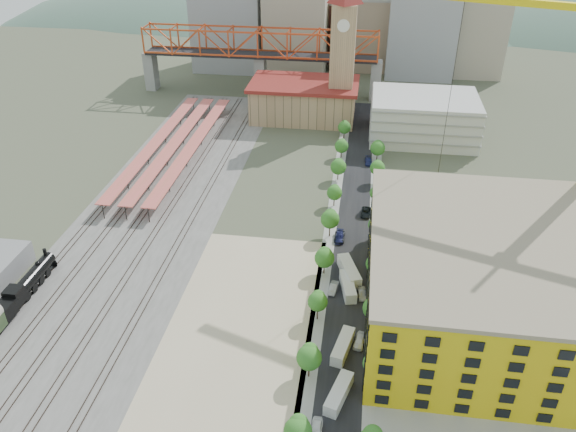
# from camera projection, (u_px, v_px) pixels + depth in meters

# --- Properties ---
(ground) EXTENTS (400.00, 400.00, 0.00)m
(ground) POSITION_uv_depth(u_px,v_px,m) (284.00, 244.00, 133.17)
(ground) COLOR #474C38
(ground) RESTS_ON ground
(ballast_strip) EXTENTS (36.00, 165.00, 0.06)m
(ballast_strip) POSITION_uv_depth(u_px,v_px,m) (162.00, 198.00, 152.35)
(ballast_strip) COLOR #605E59
(ballast_strip) RESTS_ON ground
(dirt_lot) EXTENTS (28.00, 67.00, 0.06)m
(dirt_lot) POSITION_uv_depth(u_px,v_px,m) (238.00, 334.00, 106.99)
(dirt_lot) COLOR tan
(dirt_lot) RESTS_ON ground
(street_asphalt) EXTENTS (12.00, 170.00, 0.06)m
(street_asphalt) POSITION_uv_depth(u_px,v_px,m) (354.00, 217.00, 143.89)
(street_asphalt) COLOR black
(street_asphalt) RESTS_ON ground
(sidewalk_west) EXTENTS (3.00, 170.00, 0.04)m
(sidewalk_west) POSITION_uv_depth(u_px,v_px,m) (332.00, 215.00, 144.57)
(sidewalk_west) COLOR gray
(sidewalk_west) RESTS_ON ground
(sidewalk_east) EXTENTS (3.00, 170.00, 0.04)m
(sidewalk_east) POSITION_uv_depth(u_px,v_px,m) (375.00, 218.00, 143.22)
(sidewalk_east) COLOR gray
(sidewalk_east) RESTS_ON ground
(construction_pad) EXTENTS (50.00, 90.00, 0.06)m
(construction_pad) POSITION_uv_depth(u_px,v_px,m) (493.00, 319.00, 110.74)
(construction_pad) COLOR gray
(construction_pad) RESTS_ON ground
(rail_tracks) EXTENTS (26.56, 160.00, 0.18)m
(rail_tracks) POSITION_uv_depth(u_px,v_px,m) (156.00, 197.00, 152.51)
(rail_tracks) COLOR #382B23
(rail_tracks) RESTS_ON ground
(platform_canopies) EXTENTS (16.00, 80.00, 4.12)m
(platform_canopies) POSITION_uv_depth(u_px,v_px,m) (175.00, 143.00, 174.17)
(platform_canopies) COLOR #DA5459
(platform_canopies) RESTS_ON ground
(station_hall) EXTENTS (38.00, 24.00, 13.10)m
(station_hall) POSITION_uv_depth(u_px,v_px,m) (304.00, 100.00, 199.69)
(station_hall) COLOR tan
(station_hall) RESTS_ON ground
(clock_tower) EXTENTS (12.00, 12.00, 52.00)m
(clock_tower) POSITION_uv_depth(u_px,v_px,m) (343.00, 40.00, 184.97)
(clock_tower) COLOR tan
(clock_tower) RESTS_ON ground
(parking_garage) EXTENTS (34.00, 26.00, 14.00)m
(parking_garage) POSITION_uv_depth(u_px,v_px,m) (423.00, 117.00, 184.36)
(parking_garage) COLOR silver
(parking_garage) RESTS_ON ground
(truss_bridge) EXTENTS (94.00, 9.60, 25.60)m
(truss_bridge) POSITION_uv_depth(u_px,v_px,m) (260.00, 46.00, 215.26)
(truss_bridge) COLOR gray
(truss_bridge) RESTS_ON ground
(construction_building) EXTENTS (44.60, 50.60, 18.80)m
(construction_building) POSITION_uv_depth(u_px,v_px,m) (486.00, 280.00, 106.24)
(construction_building) COLOR yellow
(construction_building) RESTS_ON ground
(street_trees) EXTENTS (15.40, 124.40, 8.00)m
(street_trees) POSITION_uv_depth(u_px,v_px,m) (352.00, 238.00, 135.45)
(street_trees) COLOR #215C1B
(street_trees) RESTS_ON ground
(skyline) EXTENTS (133.00, 46.00, 60.00)m
(skyline) POSITION_uv_depth(u_px,v_px,m) (350.00, 18.00, 240.82)
(skyline) COLOR #9EA0A3
(skyline) RESTS_ON ground
(distant_hills) EXTENTS (647.00, 264.00, 227.00)m
(distant_hills) POSITION_uv_depth(u_px,v_px,m) (404.00, 136.00, 388.88)
(distant_hills) COLOR #4C6B59
(distant_hills) RESTS_ON ground
(locomotive) EXTENTS (3.10, 23.93, 5.98)m
(locomotive) POSITION_uv_depth(u_px,v_px,m) (25.00, 287.00, 115.72)
(locomotive) COLOR black
(locomotive) RESTS_ON ground
(site_trailer_a) EXTENTS (4.69, 9.06, 2.40)m
(site_trailer_a) POSITION_uv_depth(u_px,v_px,m) (339.00, 394.00, 93.26)
(site_trailer_a) COLOR silver
(site_trailer_a) RESTS_ON ground
(site_trailer_b) EXTENTS (4.16, 9.06, 2.40)m
(site_trailer_b) POSITION_uv_depth(u_px,v_px,m) (343.00, 346.00, 102.61)
(site_trailer_b) COLOR silver
(site_trailer_b) RESTS_ON ground
(site_trailer_c) EXTENTS (4.15, 9.20, 2.44)m
(site_trailer_c) POSITION_uv_depth(u_px,v_px,m) (348.00, 286.00, 117.55)
(site_trailer_c) COLOR silver
(site_trailer_c) RESTS_ON ground
(site_trailer_d) EXTENTS (5.84, 10.28, 2.73)m
(site_trailer_d) POSITION_uv_depth(u_px,v_px,m) (349.00, 271.00, 121.83)
(site_trailer_d) COLOR silver
(site_trailer_d) RESTS_ON ground
(car_0) EXTENTS (1.84, 4.49, 1.53)m
(car_0) POSITION_uv_depth(u_px,v_px,m) (316.00, 429.00, 87.76)
(car_0) COLOR white
(car_0) RESTS_ON ground
(car_1) EXTENTS (2.20, 4.64, 1.47)m
(car_1) POSITION_uv_depth(u_px,v_px,m) (333.00, 288.00, 117.83)
(car_1) COLOR gray
(car_1) RESTS_ON ground
(car_2) EXTENTS (2.44, 5.20, 1.44)m
(car_2) POSITION_uv_depth(u_px,v_px,m) (339.00, 237.00, 134.47)
(car_2) COLOR black
(car_2) RESTS_ON ground
(car_3) EXTENTS (2.22, 5.30, 1.53)m
(car_3) POSITION_uv_depth(u_px,v_px,m) (339.00, 237.00, 134.43)
(car_3) COLOR #1B1F51
(car_3) RESTS_ON ground
(car_4) EXTENTS (2.60, 4.89, 1.58)m
(car_4) POSITION_uv_depth(u_px,v_px,m) (360.00, 341.00, 104.42)
(car_4) COLOR white
(car_4) RESTS_ON ground
(car_5) EXTENTS (1.94, 4.35, 1.39)m
(car_5) POSITION_uv_depth(u_px,v_px,m) (362.00, 294.00, 116.32)
(car_5) COLOR gray
(car_5) RESTS_ON ground
(car_6) EXTENTS (2.71, 5.38, 1.46)m
(car_6) POSITION_uv_depth(u_px,v_px,m) (366.00, 212.00, 144.35)
(car_6) COLOR black
(car_6) RESTS_ON ground
(car_7) EXTENTS (2.50, 5.26, 1.48)m
(car_7) POSITION_uv_depth(u_px,v_px,m) (368.00, 161.00, 170.23)
(car_7) COLOR navy
(car_7) RESTS_ON ground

